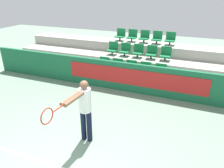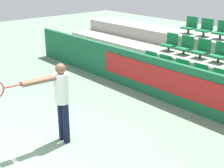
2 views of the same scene
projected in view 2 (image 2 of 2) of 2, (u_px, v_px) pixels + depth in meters
ground_plane at (12, 160)px, 5.57m from camera, size 30.00×30.00×0.00m
court_baseline at (13, 159)px, 5.59m from camera, size 5.83×0.08×0.01m
barrier_wall at (164, 80)px, 7.94m from camera, size 11.62×0.14×1.07m
bleacher_tier_front at (176, 87)px, 8.41m from camera, size 11.22×0.96×0.41m
bleacher_tier_middle at (197, 72)px, 8.93m from camera, size 11.22×0.96×0.82m
bleacher_tier_back at (216, 59)px, 9.46m from camera, size 11.22×0.96×1.23m
stadium_chair_0 at (148, 61)px, 9.12m from camera, size 0.41×0.36×0.53m
stadium_chair_1 at (163, 65)px, 8.72m from camera, size 0.41×0.36×0.53m
stadium_chair_2 at (180, 70)px, 8.32m from camera, size 0.41×0.36×0.53m
stadium_chair_3 at (198, 75)px, 7.92m from camera, size 0.41×0.36×0.53m
stadium_chair_4 at (218, 81)px, 7.53m from camera, size 0.41×0.36×0.53m
stadium_chair_5 at (170, 43)px, 9.57m from camera, size 0.41×0.36×0.53m
stadium_chair_6 at (185, 46)px, 9.17m from camera, size 0.41×0.36×0.53m
stadium_chair_7 at (202, 49)px, 8.77m from camera, size 0.41×0.36×0.53m
stadium_chair_8 at (220, 53)px, 8.38m from camera, size 0.41×0.36×0.53m
stadium_chair_10 at (190, 26)px, 10.02m from camera, size 0.41×0.36×0.53m
stadium_chair_11 at (205, 28)px, 9.62m from camera, size 0.41×0.36×0.53m
stadium_chair_12 at (222, 31)px, 9.23m from camera, size 0.41×0.36×0.53m
tennis_player at (58, 96)px, 5.82m from camera, size 0.30×1.51×1.60m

